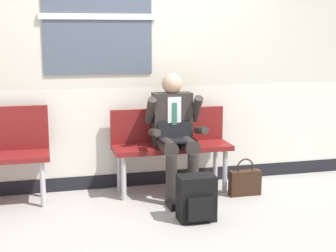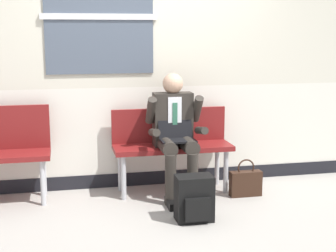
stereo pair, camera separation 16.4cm
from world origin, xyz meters
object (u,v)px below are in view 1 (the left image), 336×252
at_px(bench_with_person, 170,141).
at_px(handbag, 245,182).
at_px(person_seated, 175,132).
at_px(backpack, 197,199).

distance_m(bench_with_person, handbag, 0.88).
bearing_deg(person_seated, handbag, -13.43).
relative_size(bench_with_person, person_seated, 0.98).
bearing_deg(backpack, handbag, 38.17).
bearing_deg(person_seated, bench_with_person, 90.00).
height_order(bench_with_person, backpack, bench_with_person).
bearing_deg(handbag, person_seated, 166.57).
distance_m(bench_with_person, person_seated, 0.24).
relative_size(person_seated, backpack, 3.03).
height_order(backpack, handbag, backpack).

